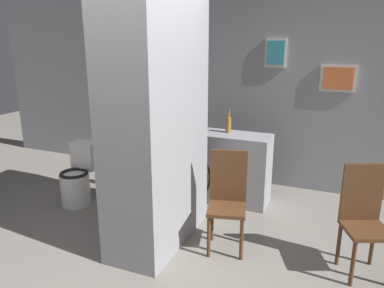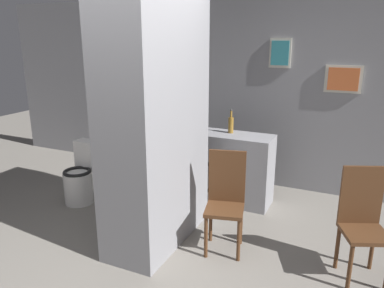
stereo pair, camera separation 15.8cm
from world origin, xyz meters
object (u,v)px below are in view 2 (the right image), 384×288
Objects in this scene: chair_by_doorway at (363,220)px; toilet at (81,177)px; chair_near_pillar at (226,198)px; bottle_tall at (231,124)px; bicycle at (154,167)px.

toilet is at bearing 153.86° from chair_by_doorway.
chair_near_pillar is 1.24m from chair_by_doorway.
bottle_tall reaches higher than toilet.
chair_near_pillar is at bearing -32.75° from bicycle.
bottle_tall is (-0.35, 1.13, 0.47)m from chair_near_pillar.
chair_by_doorway is (1.23, 0.07, 0.00)m from chair_near_pillar.
bottle_tall is at bearing 15.36° from bicycle.
chair_near_pillar is 0.57× the size of bicycle.
chair_near_pillar is 1.27m from bottle_tall.
chair_near_pillar is (2.05, -0.26, 0.21)m from toilet.
chair_by_doorway is at bearing -17.05° from bicycle.
toilet is 0.44× the size of bicycle.
toilet is 2.08m from chair_near_pillar.
toilet is at bearing 158.81° from chair_near_pillar.
chair_by_doorway reaches higher than bicycle.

